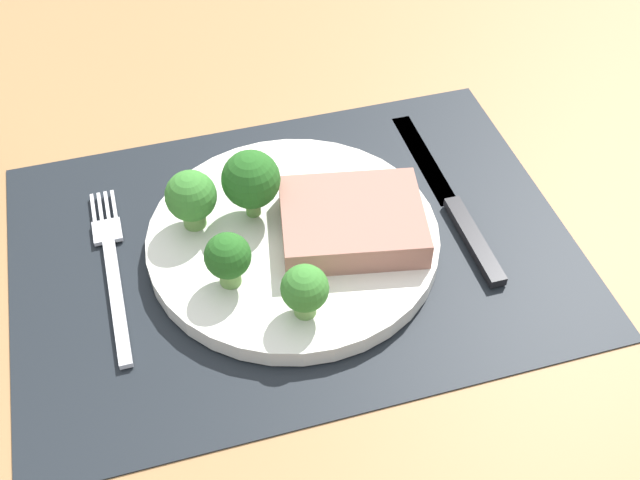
% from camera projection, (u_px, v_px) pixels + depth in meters
% --- Properties ---
extents(ground_plane, '(1.40, 1.10, 0.03)m').
position_uv_depth(ground_plane, '(294.00, 260.00, 0.68)').
color(ground_plane, '#996D42').
extents(placemat, '(0.46, 0.34, 0.00)m').
position_uv_depth(placemat, '(294.00, 247.00, 0.66)').
color(placemat, black).
rests_on(placemat, ground_plane).
extents(plate, '(0.24, 0.24, 0.02)m').
position_uv_depth(plate, '(293.00, 239.00, 0.66)').
color(plate, silver).
rests_on(plate, placemat).
extents(steak, '(0.13, 0.11, 0.03)m').
position_uv_depth(steak, '(352.00, 221.00, 0.64)').
color(steak, '#9E6B5B').
rests_on(steak, plate).
extents(broccoli_center, '(0.05, 0.05, 0.06)m').
position_uv_depth(broccoli_center, '(251.00, 180.00, 0.64)').
color(broccoli_center, '#6B994C').
rests_on(broccoli_center, plate).
extents(broccoli_near_steak, '(0.04, 0.04, 0.05)m').
position_uv_depth(broccoli_near_steak, '(305.00, 290.00, 0.58)').
color(broccoli_near_steak, '#6B994C').
rests_on(broccoli_near_steak, plate).
extents(broccoli_front_edge, '(0.04, 0.04, 0.05)m').
position_uv_depth(broccoli_front_edge, '(191.00, 197.00, 0.64)').
color(broccoli_front_edge, '#6B994C').
rests_on(broccoli_front_edge, plate).
extents(broccoli_near_fork, '(0.04, 0.04, 0.05)m').
position_uv_depth(broccoli_near_fork, '(228.00, 257.00, 0.59)').
color(broccoli_near_fork, '#6B994C').
rests_on(broccoli_near_fork, plate).
extents(fork, '(0.02, 0.19, 0.01)m').
position_uv_depth(fork, '(113.00, 269.00, 0.64)').
color(fork, silver).
rests_on(fork, placemat).
extents(knife, '(0.02, 0.23, 0.01)m').
position_uv_depth(knife, '(453.00, 206.00, 0.69)').
color(knife, black).
rests_on(knife, placemat).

